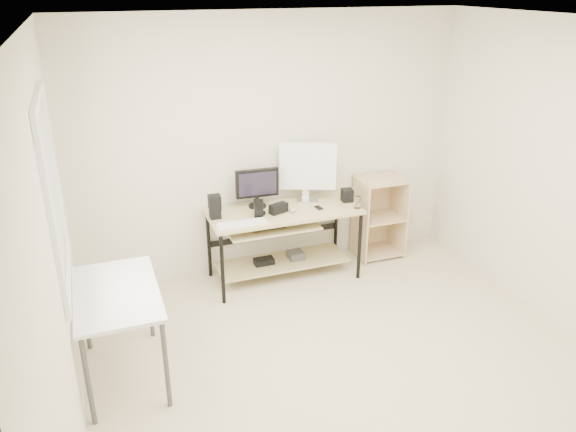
{
  "coord_description": "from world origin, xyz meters",
  "views": [
    {
      "loc": [
        -1.72,
        -3.17,
        2.85
      ],
      "look_at": [
        -0.09,
        1.3,
        0.84
      ],
      "focal_mm": 35.0,
      "sensor_mm": 36.0,
      "label": 1
    }
  ],
  "objects_px": {
    "black_monitor": "(257,185)",
    "white_imac": "(308,168)",
    "desk": "(281,229)",
    "side_table": "(117,301)",
    "audio_controller": "(259,208)",
    "shelf_unit": "(377,216)"
  },
  "relations": [
    {
      "from": "black_monitor",
      "to": "white_imac",
      "type": "distance_m",
      "value": 0.55
    },
    {
      "from": "desk",
      "to": "black_monitor",
      "type": "height_order",
      "value": "black_monitor"
    },
    {
      "from": "side_table",
      "to": "audio_controller",
      "type": "xyz_separation_m",
      "value": [
        1.39,
        0.97,
        0.17
      ]
    },
    {
      "from": "desk",
      "to": "audio_controller",
      "type": "relative_size",
      "value": 8.62
    },
    {
      "from": "audio_controller",
      "to": "side_table",
      "type": "bearing_deg",
      "value": -134.75
    },
    {
      "from": "side_table",
      "to": "audio_controller",
      "type": "relative_size",
      "value": 5.74
    },
    {
      "from": "shelf_unit",
      "to": "white_imac",
      "type": "bearing_deg",
      "value": -178.97
    },
    {
      "from": "shelf_unit",
      "to": "black_monitor",
      "type": "xyz_separation_m",
      "value": [
        -1.37,
        0.0,
        0.52
      ]
    },
    {
      "from": "shelf_unit",
      "to": "white_imac",
      "type": "xyz_separation_m",
      "value": [
        -0.84,
        -0.02,
        0.65
      ]
    },
    {
      "from": "black_monitor",
      "to": "audio_controller",
      "type": "xyz_separation_m",
      "value": [
        -0.07,
        -0.25,
        -0.14
      ]
    },
    {
      "from": "side_table",
      "to": "black_monitor",
      "type": "height_order",
      "value": "black_monitor"
    },
    {
      "from": "shelf_unit",
      "to": "white_imac",
      "type": "distance_m",
      "value": 1.06
    },
    {
      "from": "white_imac",
      "to": "audio_controller",
      "type": "height_order",
      "value": "white_imac"
    },
    {
      "from": "desk",
      "to": "black_monitor",
      "type": "bearing_deg",
      "value": 140.28
    },
    {
      "from": "black_monitor",
      "to": "shelf_unit",
      "type": "bearing_deg",
      "value": 3.12
    },
    {
      "from": "shelf_unit",
      "to": "audio_controller",
      "type": "distance_m",
      "value": 1.51
    },
    {
      "from": "side_table",
      "to": "shelf_unit",
      "type": "bearing_deg",
      "value": 23.33
    },
    {
      "from": "white_imac",
      "to": "black_monitor",
      "type": "bearing_deg",
      "value": -160.85
    },
    {
      "from": "side_table",
      "to": "audio_controller",
      "type": "distance_m",
      "value": 1.71
    },
    {
      "from": "shelf_unit",
      "to": "audio_controller",
      "type": "xyz_separation_m",
      "value": [
        -1.44,
        -0.25,
        0.38
      ]
    },
    {
      "from": "side_table",
      "to": "white_imac",
      "type": "height_order",
      "value": "white_imac"
    },
    {
      "from": "shelf_unit",
      "to": "black_monitor",
      "type": "bearing_deg",
      "value": 179.97
    }
  ]
}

